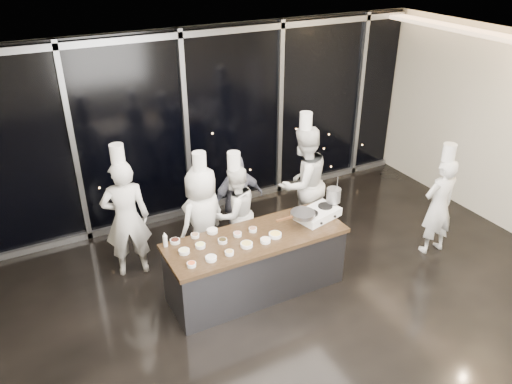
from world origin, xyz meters
The scene contains 15 objects.
ground centered at (0.00, 0.00, 0.00)m, with size 9.00×9.00×0.00m, color black.
room_shell centered at (0.18, 0.00, 2.25)m, with size 9.02×7.02×3.21m.
window_wall centered at (0.00, 3.43, 1.60)m, with size 8.90×0.11×3.20m.
demo_counter centered at (0.00, 0.90, 0.45)m, with size 2.46×0.86×0.90m.
stove centered at (1.00, 0.93, 0.96)m, with size 0.68×0.51×0.14m.
frying_pan centered at (0.70, 0.87, 1.07)m, with size 0.62×0.41×0.06m.
stock_pot centered at (1.31, 1.01, 1.14)m, with size 0.20×0.20×0.20m, color #AAAAAD.
prep_bowls centered at (-0.45, 0.93, 0.93)m, with size 1.38×0.72×0.05m.
squeeze_bottle centered at (-1.14, 1.24, 1.00)m, with size 0.06×0.06×0.21m.
chef_far_left centered at (-1.41, 2.15, 0.92)m, with size 0.73×0.55×2.03m.
chef_left centered at (-0.42, 1.75, 0.83)m, with size 0.94×0.78×1.87m.
chef_center centered at (0.12, 1.81, 0.77)m, with size 0.83×0.70×1.74m.
guest centered at (0.31, 2.10, 0.78)m, with size 0.95×0.49×1.56m.
chef_right centered at (1.35, 1.87, 0.95)m, with size 1.02×0.85×2.12m.
chef_side centered at (2.93, 0.50, 0.81)m, with size 0.59×0.41×1.81m.
Camera 1 is at (-2.61, -4.04, 4.52)m, focal length 35.00 mm.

